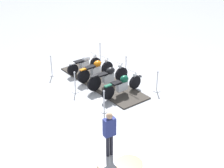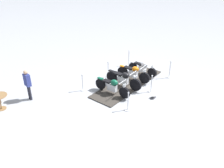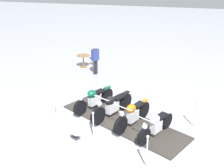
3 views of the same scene
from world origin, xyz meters
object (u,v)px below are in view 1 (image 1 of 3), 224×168
(stanchion_left_rear, at_px, (52,68))
(cafe_table, at_px, (129,168))
(stanchion_right_front, at_px, (157,85))
(bystander_person, at_px, (109,131))
(stanchion_right_mid, at_px, (126,68))
(motorcycle_chrome, at_px, (85,64))
(stanchion_left_mid, at_px, (75,86))
(motorcycle_copper, at_px, (96,70))
(info_placard, at_px, (138,74))
(motorcycle_black, at_px, (109,76))
(motorcycle_forest, at_px, (123,85))
(stanchion_right_rear, at_px, (100,55))
(stanchion_left_front, at_px, (104,104))

(stanchion_left_rear, xyz_separation_m, cafe_table, (-6.72, 5.19, 0.18))
(stanchion_right_front, distance_m, bystander_person, 5.21)
(stanchion_right_mid, relative_size, bystander_person, 0.62)
(motorcycle_chrome, height_order, stanchion_left_mid, stanchion_left_mid)
(motorcycle_copper, height_order, cafe_table, motorcycle_copper)
(info_placard, height_order, bystander_person, bystander_person)
(motorcycle_black, bearing_deg, stanchion_left_mid, 160.54)
(cafe_table, height_order, bystander_person, bystander_person)
(stanchion_left_mid, distance_m, bystander_person, 4.91)
(stanchion_left_mid, bearing_deg, motorcycle_forest, -159.55)
(motorcycle_chrome, distance_m, stanchion_right_front, 4.09)
(motorcycle_forest, distance_m, cafe_table, 5.66)
(stanchion_right_rear, distance_m, bystander_person, 8.28)
(motorcycle_copper, distance_m, info_placard, 2.23)
(stanchion_left_front, relative_size, cafe_table, 1.27)
(stanchion_left_mid, distance_m, info_placard, 3.54)
(stanchion_right_rear, relative_size, stanchion_left_rear, 1.00)
(motorcycle_black, height_order, stanchion_right_mid, motorcycle_black)
(motorcycle_chrome, relative_size, stanchion_left_rear, 1.69)
(stanchion_right_rear, height_order, stanchion_right_mid, stanchion_right_rear)
(motorcycle_forest, xyz_separation_m, stanchion_right_front, (-1.27, -1.06, -0.21))
(stanchion_right_mid, relative_size, stanchion_left_front, 1.02)
(motorcycle_chrome, height_order, stanchion_right_front, stanchion_right_front)
(stanchion_left_mid, relative_size, stanchion_left_front, 1.01)
(stanchion_left_rear, xyz_separation_m, bystander_person, (-5.58, 4.28, 0.60))
(info_placard, height_order, cafe_table, cafe_table)
(stanchion_right_mid, distance_m, cafe_table, 7.80)
(stanchion_left_rear, height_order, info_placard, stanchion_left_rear)
(cafe_table, bearing_deg, bystander_person, -38.75)
(motorcycle_copper, bearing_deg, stanchion_right_front, -65.38)
(motorcycle_forest, height_order, stanchion_right_rear, stanchion_right_rear)
(motorcycle_copper, height_order, bystander_person, bystander_person)
(motorcycle_forest, bearing_deg, cafe_table, -129.04)
(cafe_table, bearing_deg, motorcycle_chrome, -49.30)
(stanchion_right_mid, xyz_separation_m, info_placard, (-0.62, -0.19, -0.28))
(motorcycle_chrome, height_order, stanchion_right_mid, stanchion_right_mid)
(motorcycle_copper, relative_size, bystander_person, 1.24)
(bystander_person, bearing_deg, stanchion_left_front, -25.27)
(stanchion_right_front, xyz_separation_m, bystander_person, (-0.21, 5.16, 0.70))
(stanchion_right_mid, relative_size, info_placard, 2.60)
(motorcycle_copper, distance_m, stanchion_left_rear, 2.33)
(stanchion_left_rear, bearing_deg, stanchion_right_mid, -151.23)
(info_placard, bearing_deg, motorcycle_chrome, -136.42)
(motorcycle_copper, bearing_deg, stanchion_left_rear, 127.85)
(stanchion_left_mid, distance_m, stanchion_left_front, 2.25)
(stanchion_right_rear, distance_m, stanchion_right_mid, 2.25)
(stanchion_left_rear, xyz_separation_m, stanchion_right_front, (-5.37, -0.88, -0.10))
(stanchion_right_mid, xyz_separation_m, bystander_person, (-2.25, 6.11, 0.65))
(stanchion_left_rear, distance_m, stanchion_right_mid, 3.80)
(stanchion_right_front, distance_m, info_placard, 1.83)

